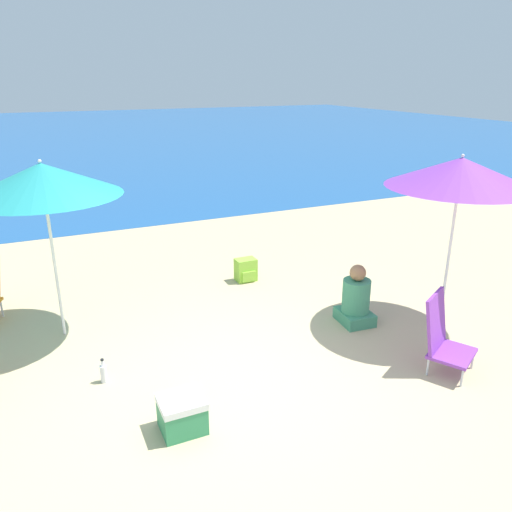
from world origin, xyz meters
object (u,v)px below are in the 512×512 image
at_px(beach_chair_purple, 443,335).
at_px(water_bottle, 104,373).
at_px(backpack_lime, 246,270).
at_px(person_seated_near, 356,300).
at_px(beach_umbrella_teal, 42,180).
at_px(cooler_box, 182,414).
at_px(beach_umbrella_purple, 461,173).

xyz_separation_m(beach_chair_purple, water_bottle, (-3.44, 1.27, -0.31)).
relative_size(beach_chair_purple, water_bottle, 3.13).
bearing_deg(backpack_lime, person_seated_near, -68.86).
xyz_separation_m(beach_umbrella_teal, backpack_lime, (2.79, 0.66, -1.79)).
relative_size(backpack_lime, cooler_box, 0.89).
relative_size(beach_umbrella_teal, cooler_box, 5.42).
relative_size(beach_umbrella_purple, person_seated_near, 2.74).
distance_m(water_bottle, cooler_box, 1.21).
bearing_deg(person_seated_near, backpack_lime, 116.10).
relative_size(beach_umbrella_purple, cooler_box, 5.46).
xyz_separation_m(beach_umbrella_teal, cooler_box, (0.84, -2.37, -1.80)).
bearing_deg(water_bottle, person_seated_near, 0.69).
height_order(beach_umbrella_teal, beach_chair_purple, beach_umbrella_teal).
bearing_deg(backpack_lime, water_bottle, -141.90).
bearing_deg(beach_umbrella_purple, cooler_box, -170.48).
bearing_deg(beach_chair_purple, beach_umbrella_purple, 16.32).
relative_size(beach_umbrella_teal, water_bottle, 7.91).
xyz_separation_m(backpack_lime, cooler_box, (-1.95, -3.03, -0.01)).
bearing_deg(beach_umbrella_purple, water_bottle, 173.75).
xyz_separation_m(person_seated_near, water_bottle, (-3.23, -0.04, -0.21)).
distance_m(beach_umbrella_teal, backpack_lime, 3.38).
xyz_separation_m(beach_chair_purple, backpack_lime, (-0.95, 3.22, -0.24)).
bearing_deg(person_seated_near, water_bottle, -174.35).
xyz_separation_m(beach_umbrella_purple, cooler_box, (-3.68, -0.62, -1.83)).
bearing_deg(person_seated_near, beach_umbrella_purple, -21.72).
xyz_separation_m(beach_umbrella_purple, beach_chair_purple, (-0.79, -0.81, -1.58)).
bearing_deg(beach_umbrella_purple, beach_umbrella_teal, 158.85).
bearing_deg(beach_chair_purple, person_seated_near, 69.84).
bearing_deg(beach_umbrella_teal, beach_umbrella_purple, -21.15).
height_order(beach_umbrella_teal, water_bottle, beach_umbrella_teal).
relative_size(beach_umbrella_purple, water_bottle, 7.97).
distance_m(person_seated_near, water_bottle, 3.24).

